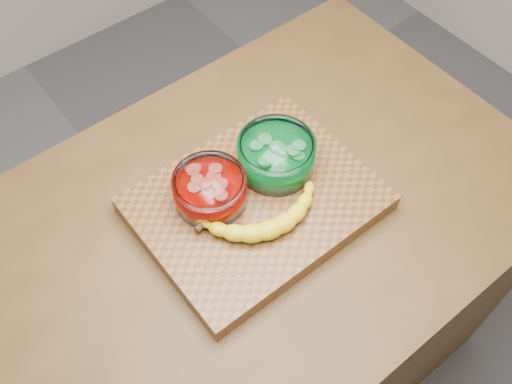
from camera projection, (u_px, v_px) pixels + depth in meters
ground at (256, 355)px, 1.89m from camera, size 3.50×3.50×0.00m
counter at (256, 300)px, 1.52m from camera, size 1.20×0.80×0.90m
cutting_board at (256, 203)px, 1.13m from camera, size 0.45×0.35×0.04m
bowl_red at (210, 190)px, 1.09m from camera, size 0.14×0.14×0.07m
bowl_green at (276, 155)px, 1.13m from camera, size 0.15×0.15×0.07m
banana at (263, 210)px, 1.08m from camera, size 0.26×0.16×0.04m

